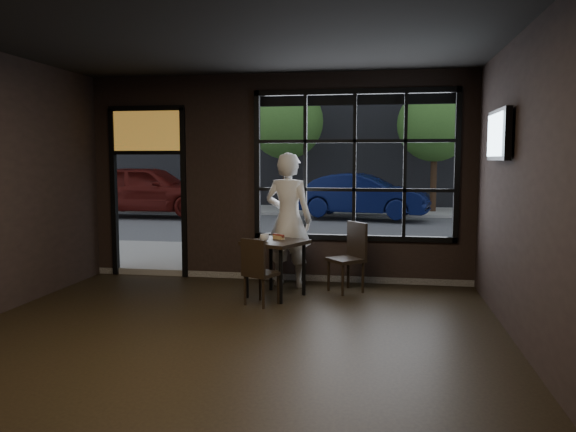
% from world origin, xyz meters
% --- Properties ---
extents(floor, '(6.00, 7.00, 0.02)m').
position_xyz_m(floor, '(0.00, 0.00, -0.01)').
color(floor, black).
rests_on(floor, ground).
extents(ceiling, '(6.00, 7.00, 0.02)m').
position_xyz_m(ceiling, '(0.00, 0.00, 3.21)').
color(ceiling, black).
rests_on(ceiling, ground).
extents(wall_right, '(0.04, 7.00, 3.20)m').
position_xyz_m(wall_right, '(3.00, 0.00, 1.60)').
color(wall_right, black).
rests_on(wall_right, ground).
extents(window_frame, '(3.06, 0.12, 2.28)m').
position_xyz_m(window_frame, '(1.20, 3.50, 1.80)').
color(window_frame, black).
rests_on(window_frame, ground).
extents(stained_transom, '(1.20, 0.06, 0.70)m').
position_xyz_m(stained_transom, '(-2.10, 3.50, 2.35)').
color(stained_transom, orange).
rests_on(stained_transom, ground).
extents(street_asphalt, '(60.00, 41.00, 0.04)m').
position_xyz_m(street_asphalt, '(0.00, 24.00, -0.02)').
color(street_asphalt, '#545456').
rests_on(street_asphalt, ground).
extents(building_across, '(28.00, 12.00, 15.00)m').
position_xyz_m(building_across, '(0.00, 23.00, 7.50)').
color(building_across, '#5B5956').
rests_on(building_across, ground).
extents(cafe_table, '(0.96, 0.96, 0.79)m').
position_xyz_m(cafe_table, '(0.19, 2.44, 0.39)').
color(cafe_table, black).
rests_on(cafe_table, floor).
extents(chair_near, '(0.51, 0.51, 0.88)m').
position_xyz_m(chair_near, '(0.09, 1.99, 0.44)').
color(chair_near, black).
rests_on(chair_near, floor).
extents(chair_window, '(0.61, 0.61, 1.00)m').
position_xyz_m(chair_window, '(1.12, 2.88, 0.50)').
color(chair_window, black).
rests_on(chair_window, floor).
extents(man, '(0.82, 0.63, 2.00)m').
position_xyz_m(man, '(0.25, 3.15, 1.00)').
color(man, silver).
rests_on(man, floor).
extents(hotdog, '(0.21, 0.19, 0.06)m').
position_xyz_m(hotdog, '(0.20, 2.59, 0.81)').
color(hotdog, tan).
rests_on(hotdog, cafe_table).
extents(cup, '(0.17, 0.17, 0.10)m').
position_xyz_m(cup, '(0.05, 2.36, 0.83)').
color(cup, silver).
rests_on(cup, cafe_table).
extents(tv, '(0.11, 0.99, 0.58)m').
position_xyz_m(tv, '(2.93, 1.74, 2.17)').
color(tv, black).
rests_on(tv, wall_right).
extents(navy_car, '(4.29, 2.13, 1.35)m').
position_xyz_m(navy_car, '(1.01, 12.55, 0.78)').
color(navy_car, '#070F36').
rests_on(navy_car, street_asphalt).
extents(maroon_car, '(4.76, 1.95, 1.62)m').
position_xyz_m(maroon_car, '(-5.89, 12.27, 0.91)').
color(maroon_car, '#4A0E0A').
rests_on(maroon_car, street_asphalt).
extents(tree_left, '(2.67, 2.67, 4.56)m').
position_xyz_m(tree_left, '(-1.79, 14.87, 3.21)').
color(tree_left, '#332114').
rests_on(tree_left, street_asphalt).
extents(tree_right, '(2.55, 2.55, 4.36)m').
position_xyz_m(tree_right, '(3.37, 14.86, 3.07)').
color(tree_right, '#332114').
rests_on(tree_right, street_asphalt).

